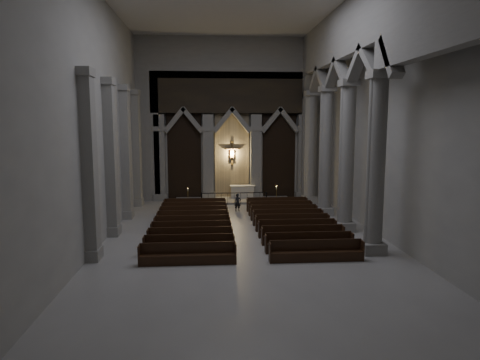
{
  "coord_description": "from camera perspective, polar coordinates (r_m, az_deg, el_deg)",
  "views": [
    {
      "loc": [
        -1.83,
        -20.6,
        5.84
      ],
      "look_at": [
        -0.05,
        3.0,
        2.62
      ],
      "focal_mm": 32.0,
      "sensor_mm": 36.0,
      "label": 1
    }
  ],
  "objects": [
    {
      "name": "candle_stand_left",
      "position": [
        30.29,
        -6.95,
        -2.78
      ],
      "size": [
        0.21,
        0.21,
        1.26
      ],
      "color": "olive",
      "rests_on": "ground"
    },
    {
      "name": "sanctuary_wall",
      "position": [
        32.2,
        -1.07,
        9.12
      ],
      "size": [
        14.0,
        0.77,
        12.0
      ],
      "color": "gray",
      "rests_on": "ground"
    },
    {
      "name": "altar",
      "position": [
        32.3,
        0.32,
        -1.55
      ],
      "size": [
        1.86,
        0.74,
        0.95
      ],
      "color": "beige",
      "rests_on": "sanctuary_step"
    },
    {
      "name": "left_pilasters",
      "position": [
        24.67,
        -15.82,
        2.96
      ],
      "size": [
        0.6,
        13.0,
        8.03
      ],
      "color": "gray",
      "rests_on": "ground"
    },
    {
      "name": "room",
      "position": [
        20.76,
        0.78,
        12.6
      ],
      "size": [
        24.0,
        24.1,
        12.0
      ],
      "color": "#9F9C97",
      "rests_on": "ground"
    },
    {
      "name": "pews",
      "position": [
        23.12,
        0.36,
        -6.15
      ],
      "size": [
        9.41,
        10.79,
        0.9
      ],
      "color": "black",
      "rests_on": "ground"
    },
    {
      "name": "sanctuary_step",
      "position": [
        31.78,
        -0.94,
        -2.71
      ],
      "size": [
        8.5,
        2.6,
        0.15
      ],
      "primitive_type": "cube",
      "color": "gray",
      "rests_on": "ground"
    },
    {
      "name": "candle_stand_right",
      "position": [
        30.8,
        4.87,
        -2.55
      ],
      "size": [
        0.22,
        0.22,
        1.3
      ],
      "color": "olive",
      "rests_on": "ground"
    },
    {
      "name": "right_arcade",
      "position": [
        23.21,
        14.46,
        12.41
      ],
      "size": [
        1.0,
        24.0,
        12.0
      ],
      "color": "gray",
      "rests_on": "ground"
    },
    {
      "name": "altar_rail",
      "position": [
        30.25,
        -0.78,
        -2.22
      ],
      "size": [
        4.68,
        0.09,
        0.92
      ],
      "color": "black",
      "rests_on": "ground"
    },
    {
      "name": "worshipper",
      "position": [
        28.16,
        -0.32,
        -3.02
      ],
      "size": [
        0.47,
        0.35,
        1.16
      ],
      "primitive_type": "imported",
      "rotation": [
        0.0,
        0.0,
        0.19
      ],
      "color": "black",
      "rests_on": "ground"
    }
  ]
}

